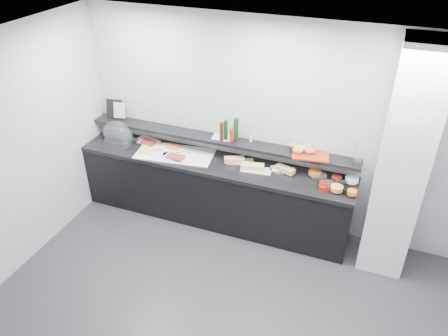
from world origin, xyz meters
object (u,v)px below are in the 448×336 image
(framed_print, at_px, (114,109))
(cloche_base, at_px, (119,142))
(carafe, at_px, (359,152))
(bread_tray, at_px, (311,155))
(sandwich_plate_mid, at_px, (256,170))
(condiment_tray, at_px, (223,137))

(framed_print, bearing_deg, cloche_base, -58.73)
(cloche_base, bearing_deg, carafe, 11.80)
(cloche_base, height_order, carafe, carafe)
(bread_tray, xyz_separation_m, carafe, (0.54, 0.01, 0.14))
(cloche_base, relative_size, sandwich_plate_mid, 1.28)
(carafe, bearing_deg, framed_print, 178.96)
(condiment_tray, distance_m, carafe, 1.68)
(sandwich_plate_mid, bearing_deg, cloche_base, 173.39)
(condiment_tray, height_order, carafe, carafe)
(framed_print, height_order, condiment_tray, framed_print)
(cloche_base, height_order, sandwich_plate_mid, cloche_base)
(bread_tray, height_order, carafe, carafe)
(carafe, bearing_deg, bread_tray, -179.12)
(cloche_base, xyz_separation_m, framed_print, (-0.18, 0.24, 0.36))
(cloche_base, xyz_separation_m, condiment_tray, (1.45, 0.21, 0.24))
(framed_print, height_order, carafe, carafe)
(cloche_base, distance_m, sandwich_plate_mid, 1.97)
(condiment_tray, bearing_deg, cloche_base, -176.39)
(condiment_tray, distance_m, bread_tray, 1.14)
(sandwich_plate_mid, bearing_deg, framed_print, 167.01)
(sandwich_plate_mid, height_order, bread_tray, bread_tray)
(cloche_base, relative_size, bread_tray, 1.13)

